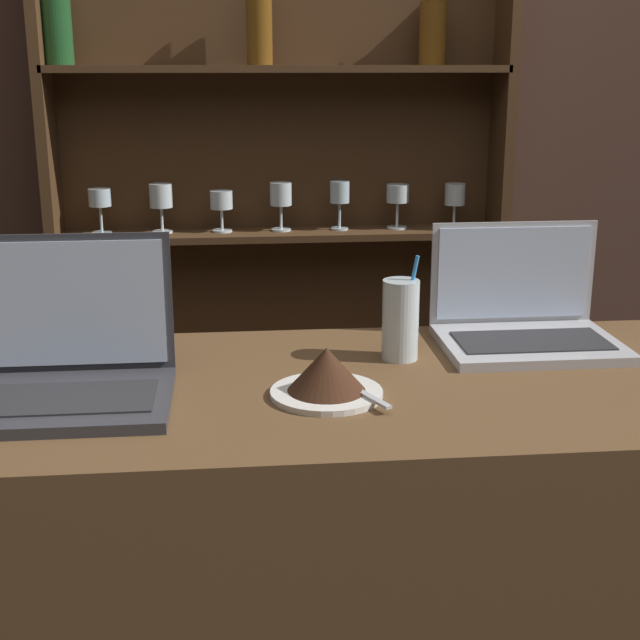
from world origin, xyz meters
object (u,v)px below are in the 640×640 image
Objects in this scene: laptop_far at (524,320)px; water_glass at (400,320)px; laptop_near at (69,365)px; cake_plate at (327,375)px.

laptop_far is 0.26m from water_glass.
laptop_far is (0.81, 0.21, -0.01)m from laptop_near.
water_glass is (0.15, 0.18, 0.04)m from cake_plate.
laptop_far is at bearing 31.43° from cake_plate.
laptop_near is at bearing 174.97° from cake_plate.
cake_plate is (-0.40, -0.25, -0.01)m from laptop_far.
water_glass is at bearing -164.44° from laptop_far.
laptop_far is at bearing 15.56° from water_glass.
laptop_far is at bearing 14.60° from laptop_near.
laptop_far reaches higher than cake_plate.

